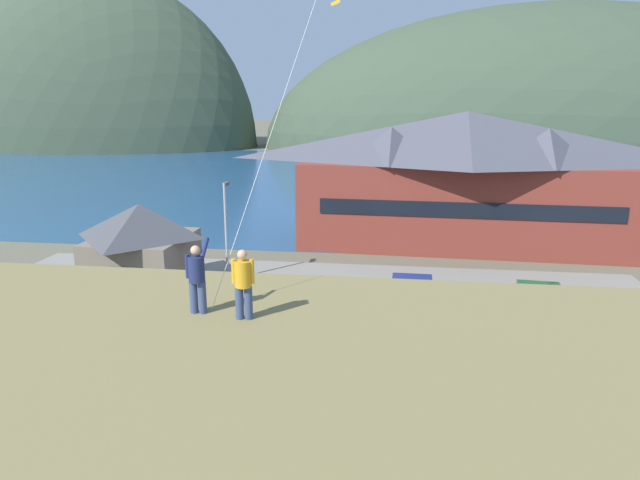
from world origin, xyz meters
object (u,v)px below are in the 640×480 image
parked_car_front_row_silver (413,293)px  parked_car_back_row_right (621,353)px  parked_car_front_row_end (473,342)px  person_companion (243,282)px  moored_boat_wharfside (312,205)px  parking_light_pole (226,224)px  storage_shed_near_lot (142,247)px  parked_car_corner_spot (37,283)px  wharf_dock (343,210)px  parked_car_lone_by_shed (536,301)px  parked_car_mid_row_far (294,295)px  harbor_lodge (464,176)px  person_kite_flyer (197,276)px  parked_car_back_row_left (341,329)px

parked_car_front_row_silver → parked_car_back_row_right: same height
parked_car_back_row_right → parked_car_front_row_end: 5.88m
person_companion → parked_car_back_row_right: bearing=37.8°
moored_boat_wharfside → parking_light_pole: (-1.92, -22.95, 2.97)m
storage_shed_near_lot → parked_car_corner_spot: (-5.45, -2.07, -1.72)m
wharf_dock → parked_car_front_row_silver: (6.21, -26.28, 0.71)m
wharf_dock → parked_car_lone_by_shed: size_ratio=2.76×
parked_car_mid_row_far → parking_light_pole: size_ratio=0.71×
parked_car_front_row_silver → parked_car_front_row_end: size_ratio=1.00×
harbor_lodge → parked_car_lone_by_shed: harbor_lodge is taller
wharf_dock → person_kite_flyer: (0.24, -42.36, 6.55)m
parked_car_back_row_left → parking_light_pole: 12.44m
wharf_dock → parked_car_front_row_end: size_ratio=2.83×
wharf_dock → parked_car_corner_spot: parked_car_corner_spot is taller
wharf_dock → parked_car_lone_by_shed: 29.44m
parked_car_back_row_left → parked_car_lone_by_shed: same height
wharf_dock → parking_light_pole: 23.33m
harbor_lodge → parking_light_pole: (-15.51, -11.20, -1.76)m
moored_boat_wharfside → parked_car_back_row_right: moored_boat_wharfside is taller
storage_shed_near_lot → wharf_dock: storage_shed_near_lot is taller
parked_car_front_row_silver → person_kite_flyer: size_ratio=2.28×
parked_car_back_row_left → person_kite_flyer: (-2.61, -10.74, 5.83)m
parked_car_front_row_end → parking_light_pole: bearing=144.6°
parked_car_front_row_end → person_kite_flyer: 14.32m
moored_boat_wharfside → person_companion: 43.73m
storage_shed_near_lot → wharf_dock: size_ratio=0.51×
parked_car_mid_row_far → parked_car_lone_by_shed: bearing=3.4°
storage_shed_near_lot → moored_boat_wharfside: size_ratio=1.00×
harbor_lodge → parked_car_mid_row_far: harbor_lodge is taller
moored_boat_wharfside → parked_car_back_row_right: 37.45m
parked_car_back_row_right → person_kite_flyer: person_kite_flyer is taller
storage_shed_near_lot → parked_car_corner_spot: size_ratio=1.44×
parked_car_lone_by_shed → parked_car_front_row_end: bearing=-125.1°
parked_car_lone_by_shed → parked_car_corner_spot: bearing=-178.6°
harbor_lodge → parked_car_corner_spot: (-25.20, -16.05, -4.39)m
storage_shed_near_lot → parked_car_mid_row_far: bearing=-12.9°
parked_car_corner_spot → parked_car_front_row_end: same height
parked_car_back_row_left → parked_car_lone_by_shed: 10.80m
harbor_lodge → moored_boat_wharfside: size_ratio=4.33×
storage_shed_near_lot → parked_car_mid_row_far: (9.37, -2.14, -1.72)m
parked_car_front_row_silver → person_kite_flyer: person_kite_flyer is taller
storage_shed_near_lot → person_kite_flyer: (9.68, -17.08, 4.11)m
wharf_dock → parked_car_mid_row_far: (-0.07, -27.42, 0.71)m
parked_car_mid_row_far → parked_car_corner_spot: bearing=179.7°
parked_car_back_row_left → person_kite_flyer: 12.49m
storage_shed_near_lot → parked_car_front_row_end: size_ratio=1.45×
harbor_lodge → parking_light_pole: size_ratio=4.32×
moored_boat_wharfside → parked_car_corner_spot: size_ratio=1.44×
person_companion → storage_shed_near_lot: bearing=122.2°
parked_car_back_row_right → harbor_lodge: bearing=100.9°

